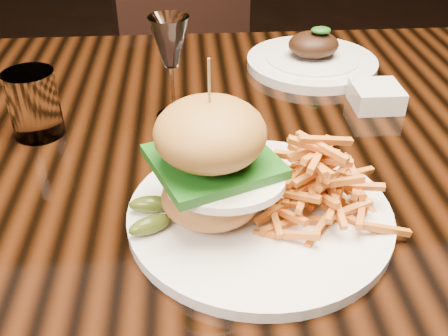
{
  "coord_description": "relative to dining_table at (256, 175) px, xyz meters",
  "views": [
    {
      "loc": [
        -0.1,
        -0.69,
        1.17
      ],
      "look_at": [
        -0.06,
        -0.17,
        0.81
      ],
      "focal_mm": 42.0,
      "sensor_mm": 36.0,
      "label": 1
    }
  ],
  "objects": [
    {
      "name": "far_dish",
      "position": [
        0.14,
        0.25,
        0.09
      ],
      "size": [
        0.25,
        0.25,
        0.08
      ],
      "rotation": [
        0.0,
        0.0,
        0.31
      ],
      "color": "silver",
      "rests_on": "dining_table"
    },
    {
      "name": "wine_glass",
      "position": [
        -0.13,
        0.06,
        0.2
      ],
      "size": [
        0.06,
        0.06,
        0.17
      ],
      "color": "white",
      "rests_on": "dining_table"
    },
    {
      "name": "burger_plate",
      "position": [
        -0.02,
        -0.2,
        0.14
      ],
      "size": [
        0.32,
        0.32,
        0.21
      ],
      "rotation": [
        0.0,
        0.0,
        0.17
      ],
      "color": "silver",
      "rests_on": "dining_table"
    },
    {
      "name": "dining_table",
      "position": [
        0.0,
        0.0,
        0.0
      ],
      "size": [
        1.6,
        0.9,
        0.75
      ],
      "color": "black",
      "rests_on": "ground"
    },
    {
      "name": "chair_far",
      "position": [
        -0.06,
        0.88,
        -0.13
      ],
      "size": [
        0.61,
        0.61,
        0.95
      ],
      "rotation": [
        0.0,
        0.0,
        0.41
      ],
      "color": "black",
      "rests_on": "ground"
    },
    {
      "name": "ramekin",
      "position": [
        0.21,
        0.08,
        0.09
      ],
      "size": [
        0.1,
        0.1,
        0.04
      ],
      "primitive_type": "cube",
      "rotation": [
        0.0,
        0.0,
        -0.29
      ],
      "color": "silver",
      "rests_on": "dining_table"
    },
    {
      "name": "water_tumbler",
      "position": [
        -0.34,
        0.03,
        0.13
      ],
      "size": [
        0.08,
        0.08,
        0.1
      ],
      "primitive_type": "cylinder",
      "color": "white",
      "rests_on": "dining_table"
    }
  ]
}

